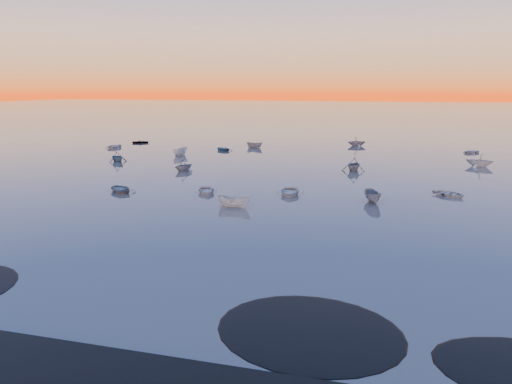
% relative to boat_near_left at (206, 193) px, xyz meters
% --- Properties ---
extents(ground, '(600.00, 600.00, 0.00)m').
position_rel_boat_near_left_xyz_m(ground, '(10.37, 69.47, 0.00)').
color(ground, '#675F56').
rests_on(ground, ground).
extents(mud_lobes, '(140.00, 6.00, 0.07)m').
position_rel_boat_near_left_xyz_m(mud_lobes, '(10.37, -31.53, 0.01)').
color(mud_lobes, black).
rests_on(mud_lobes, ground).
extents(moored_fleet, '(124.00, 58.00, 1.20)m').
position_rel_boat_near_left_xyz_m(moored_fleet, '(10.37, 22.47, 0.00)').
color(moored_fleet, white).
rests_on(moored_fleet, ground).
extents(boat_near_left, '(4.18, 3.12, 0.97)m').
position_rel_boat_near_left_xyz_m(boat_near_left, '(0.00, 0.00, 0.00)').
color(boat_near_left, white).
rests_on(boat_near_left, ground).
extents(boat_near_center, '(1.56, 3.52, 1.20)m').
position_rel_boat_near_left_xyz_m(boat_near_center, '(5.15, -5.54, 0.00)').
color(boat_near_center, white).
rests_on(boat_near_center, ground).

